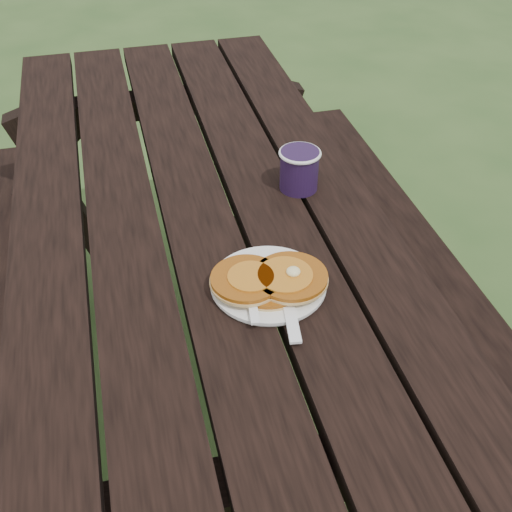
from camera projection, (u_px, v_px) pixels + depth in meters
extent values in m
plane|color=#2E4B20|center=(210.00, 419.00, 1.83)|extent=(60.00, 60.00, 0.00)
cube|color=black|center=(195.00, 209.00, 1.37)|extent=(0.75, 1.80, 0.04)
cube|color=black|center=(413.00, 274.00, 1.66)|extent=(0.25, 1.80, 0.04)
cylinder|color=white|center=(268.00, 284.00, 1.14)|extent=(0.26, 0.26, 0.01)
cylinder|color=#A35512|center=(268.00, 284.00, 1.13)|extent=(0.13, 0.13, 0.01)
cylinder|color=#A35512|center=(246.00, 279.00, 1.12)|extent=(0.13, 0.13, 0.01)
cylinder|color=#A35512|center=(291.00, 277.00, 1.12)|extent=(0.13, 0.13, 0.01)
cylinder|color=#AB6318|center=(285.00, 274.00, 1.12)|extent=(0.10, 0.10, 0.00)
ellipsoid|color=#F4E59E|center=(293.00, 272.00, 1.12)|extent=(0.03, 0.03, 0.02)
cube|color=white|center=(288.00, 304.00, 1.09)|extent=(0.05, 0.18, 0.00)
cylinder|color=#231234|center=(299.00, 170.00, 1.37)|extent=(0.08, 0.08, 0.09)
torus|color=white|center=(300.00, 153.00, 1.34)|extent=(0.09, 0.09, 0.01)
cylinder|color=black|center=(300.00, 154.00, 1.34)|extent=(0.07, 0.07, 0.01)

